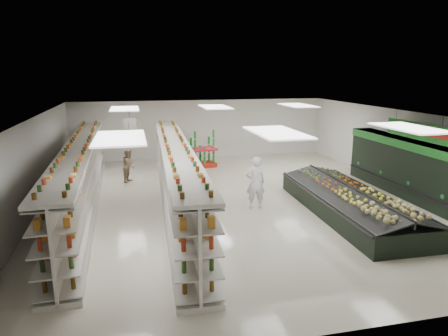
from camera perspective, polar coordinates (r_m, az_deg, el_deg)
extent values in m
plane|color=beige|center=(15.07, 1.89, -4.65)|extent=(16.00, 16.00, 0.00)
cube|color=white|center=(14.39, 1.99, 7.54)|extent=(14.00, 16.00, 0.02)
cube|color=white|center=(22.36, -3.32, 5.57)|extent=(14.00, 0.02, 3.20)
cube|color=white|center=(7.57, 17.88, -11.45)|extent=(14.00, 0.02, 3.20)
cube|color=white|center=(14.57, -25.75, -0.13)|extent=(0.02, 16.00, 3.20)
cube|color=white|center=(17.75, 24.37, 2.27)|extent=(0.02, 16.00, 3.20)
cube|color=black|center=(16.42, 26.06, -0.53)|extent=(0.80, 8.00, 2.20)
cube|color=#1F7525|center=(16.23, 26.35, 2.72)|extent=(0.85, 8.00, 0.30)
cube|color=black|center=(16.40, 25.18, -2.45)|extent=(0.55, 7.80, 0.15)
cube|color=beige|center=(16.28, 25.74, 0.29)|extent=(0.45, 7.70, 0.03)
cube|color=beige|center=(16.22, 25.85, 1.32)|extent=(0.45, 7.70, 0.03)
cube|color=white|center=(12.00, -13.35, 3.79)|extent=(0.50, 0.06, 0.40)
cube|color=red|center=(12.00, -13.35, 3.79)|extent=(0.52, 0.02, 0.12)
cylinder|color=black|center=(11.95, -13.43, 5.21)|extent=(0.01, 0.01, 0.50)
cube|color=white|center=(15.96, -13.32, 6.16)|extent=(0.50, 0.06, 0.40)
cube|color=red|center=(15.96, -13.32, 6.16)|extent=(0.52, 0.02, 0.12)
cylinder|color=black|center=(15.92, -13.38, 7.23)|extent=(0.01, 0.01, 0.50)
cube|color=#1F7525|center=(15.96, 25.79, 4.81)|extent=(0.10, 3.20, 0.60)
cube|color=red|center=(15.93, 25.62, 4.81)|extent=(0.03, 3.20, 0.18)
cylinder|color=black|center=(15.01, 28.77, 5.55)|extent=(0.01, 0.01, 0.50)
cylinder|color=black|center=(16.86, 23.42, 6.82)|extent=(0.01, 0.01, 0.50)
cube|color=silver|center=(15.11, -19.39, -5.14)|extent=(1.32, 13.03, 0.13)
cube|color=silver|center=(14.82, -19.70, -1.40)|extent=(0.41, 13.01, 2.17)
cube|color=silver|center=(14.59, -20.05, 2.88)|extent=(1.32, 13.03, 0.09)
cube|color=beige|center=(15.09, -20.37, -4.71)|extent=(0.82, 12.91, 0.03)
cube|color=beige|center=(14.96, -20.52, -2.99)|extent=(0.82, 12.91, 0.03)
cube|color=beige|center=(14.84, -20.67, -1.23)|extent=(0.82, 12.91, 0.03)
cube|color=beige|center=(14.73, -20.82, 0.55)|extent=(0.82, 12.91, 0.03)
cube|color=beige|center=(14.64, -20.98, 2.36)|extent=(0.82, 12.91, 0.03)
cube|color=beige|center=(15.04, -18.48, -4.62)|extent=(0.82, 12.91, 0.03)
cube|color=beige|center=(14.91, -18.62, -2.89)|extent=(0.82, 12.91, 0.03)
cube|color=beige|center=(14.79, -18.75, -1.12)|extent=(0.82, 12.91, 0.03)
cube|color=beige|center=(14.68, -18.89, 0.67)|extent=(0.82, 12.91, 0.03)
cube|color=beige|center=(14.59, -19.04, 2.49)|extent=(0.82, 12.91, 0.03)
cube|color=silver|center=(14.45, -6.81, -5.27)|extent=(1.45, 13.25, 0.13)
cube|color=silver|center=(14.15, -6.93, -1.30)|extent=(0.52, 13.22, 2.20)
cube|color=silver|center=(13.90, -7.06, 3.27)|extent=(1.45, 13.25, 0.09)
cube|color=beige|center=(14.40, -7.83, -4.82)|extent=(0.93, 13.12, 0.03)
cube|color=beige|center=(14.25, -7.90, -2.99)|extent=(0.93, 13.12, 0.03)
cube|color=beige|center=(14.12, -7.96, -1.11)|extent=(0.93, 13.12, 0.03)
cube|color=beige|center=(14.01, -8.02, 0.80)|extent=(0.93, 13.12, 0.03)
cube|color=beige|center=(13.91, -8.09, 2.73)|extent=(0.93, 13.12, 0.03)
cube|color=beige|center=(14.43, -5.82, -4.72)|extent=(0.93, 13.12, 0.03)
cube|color=beige|center=(14.28, -5.87, -2.89)|extent=(0.93, 13.12, 0.03)
cube|color=beige|center=(14.16, -5.91, -1.02)|extent=(0.93, 13.12, 0.03)
cube|color=beige|center=(14.04, -5.96, 0.89)|extent=(0.93, 13.12, 0.03)
cube|color=beige|center=(13.94, -6.01, 2.82)|extent=(0.93, 13.12, 0.03)
cube|color=black|center=(14.18, 17.48, -5.06)|extent=(2.42, 6.72, 0.67)
cube|color=#262626|center=(13.58, 13.49, -4.06)|extent=(0.19, 6.67, 0.06)
cube|color=#262626|center=(14.64, 21.37, -3.35)|extent=(0.19, 6.67, 0.06)
cube|color=black|center=(13.77, 15.44, -3.51)|extent=(1.36, 6.60, 0.34)
cube|color=black|center=(14.35, 19.69, -3.14)|extent=(1.36, 6.60, 0.34)
cube|color=#262626|center=(14.02, 17.64, -2.95)|extent=(0.18, 6.58, 0.24)
cube|color=red|center=(20.36, -3.09, 0.50)|extent=(1.42, 1.08, 0.22)
cube|color=red|center=(20.19, -3.12, 2.73)|extent=(1.49, 1.14, 0.11)
imported|color=silver|center=(14.00, 4.53, -2.12)|extent=(0.69, 0.47, 1.87)
imported|color=#96775C|center=(17.90, -13.41, 0.36)|extent=(0.67, 0.82, 1.46)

